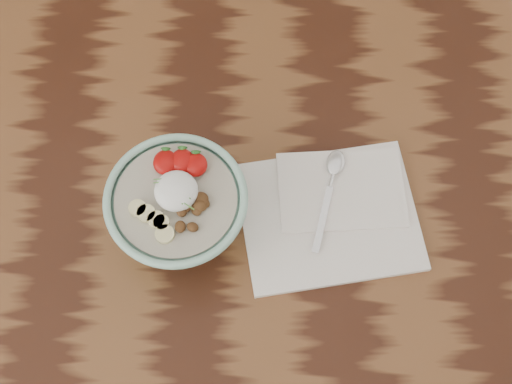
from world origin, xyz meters
TOP-DOWN VIEW (x-y plane):
  - table at (0.00, 0.00)cm, footprint 160.00×90.00cm
  - breakfast_bowl at (-1.73, -2.23)cm, footprint 19.43×19.43cm
  - napkin at (20.13, -0.34)cm, footprint 28.28×24.20cm
  - spoon at (20.35, 4.59)cm, footprint 5.93×16.44cm

SIDE VIEW (x-z plane):
  - table at x=0.00cm, z-range 28.20..103.20cm
  - napkin at x=20.13cm, z-range 74.87..76.44cm
  - spoon at x=20.35cm, z-range 76.49..77.36cm
  - breakfast_bowl at x=-1.73cm, z-range 75.02..88.24cm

